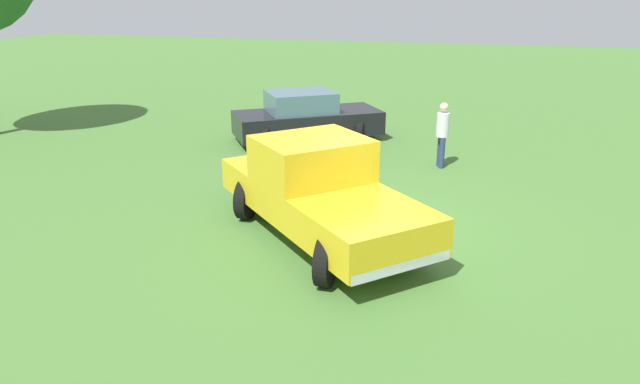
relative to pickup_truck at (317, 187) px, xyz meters
name	(u,v)px	position (x,y,z in m)	size (l,w,h in m)	color
ground_plane	(374,229)	(0.61, -0.96, -0.95)	(80.00, 80.00, 0.00)	#477533
pickup_truck	(317,187)	(0.00, 0.00, 0.00)	(4.81, 4.83, 1.83)	black
sedan_near	(306,118)	(6.77, 2.29, -0.27)	(3.87, 4.55, 1.48)	black
person_bystander	(442,131)	(5.08, -1.84, -0.02)	(0.41, 0.41, 1.66)	navy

